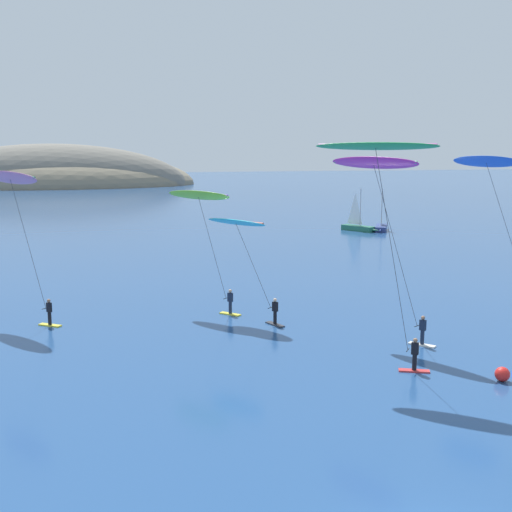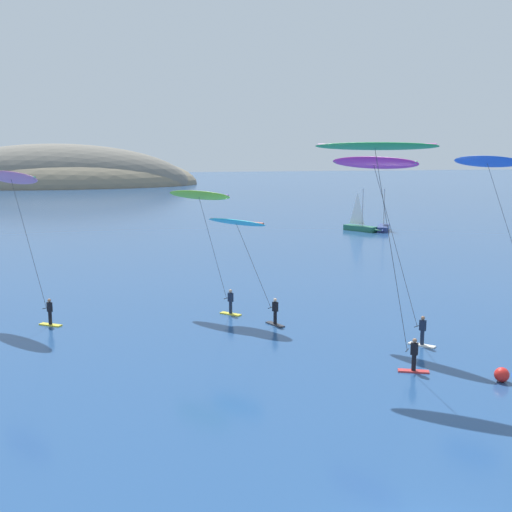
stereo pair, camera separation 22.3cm
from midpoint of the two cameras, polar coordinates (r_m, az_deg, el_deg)
name	(u,v)px [view 1 (the left image)]	position (r m, az deg, el deg)	size (l,w,h in m)	color
headland_island	(57,186)	(203.96, -17.33, 5.97)	(83.16, 49.03, 25.19)	slate
sailboat_near	(360,226)	(87.26, 9.16, 2.62)	(3.71, 5.66, 5.70)	#23664C
sailboat_far	(381,226)	(87.90, 11.00, 2.62)	(3.67, 5.68, 5.70)	navy
kitesurfer_green	(379,164)	(31.68, 10.66, 8.06)	(5.43, 4.88, 11.23)	red
kitesurfer_blue	(490,174)	(44.07, 19.98, 6.87)	(4.52, 6.18, 10.51)	red
kitesurfer_lime	(201,205)	(43.05, -5.04, 4.50)	(4.44, 5.15, 8.21)	yellow
kitesurfer_pink	(13,188)	(43.46, -20.93, 5.69)	(5.04, 6.01, 9.58)	yellow
kitesurfer_cyan	(239,230)	(40.93, -1.65, 2.31)	(4.29, 5.70, 6.55)	#2D2D33
kitesurfer_magenta	(377,177)	(37.56, 10.58, 6.96)	(4.36, 6.77, 10.49)	silver
marker_buoy	(502,374)	(32.80, 20.87, -9.79)	(0.70, 0.70, 0.70)	red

